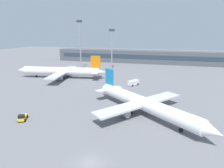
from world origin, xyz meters
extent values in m
plane|color=slate|center=(0.00, 40.00, 0.00)|extent=(400.00, 400.00, 0.00)
cube|color=#4C5156|center=(0.00, 114.97, 4.50)|extent=(138.85, 12.00, 9.00)
cube|color=#263847|center=(0.00, 108.92, 4.95)|extent=(131.91, 0.16, 2.80)
cylinder|color=white|center=(6.08, 22.63, 3.12)|extent=(28.87, 24.03, 3.59)
cone|color=white|center=(20.66, 11.02, 3.12)|extent=(5.22, 5.13, 3.41)
cone|color=white|center=(-8.36, 34.14, 3.12)|extent=(4.38, 4.21, 2.52)
cube|color=#197FBF|center=(-6.12, 32.36, 7.52)|extent=(3.47, 2.86, 5.20)
cube|color=silver|center=(-6.34, 32.54, 3.31)|extent=(7.96, 9.05, 0.23)
cube|color=silver|center=(5.34, 23.22, 2.84)|extent=(21.23, 25.02, 0.47)
cylinder|color=gray|center=(1.81, 18.79, 1.50)|extent=(3.55, 3.37, 1.89)
cylinder|color=gray|center=(8.88, 27.66, 1.50)|extent=(3.55, 3.37, 1.89)
cylinder|color=black|center=(15.40, 15.21, 0.47)|extent=(0.98, 0.89, 0.95)
cylinder|color=black|center=(3.07, 21.89, 0.47)|extent=(0.98, 0.89, 0.95)
cylinder|color=black|center=(6.14, 25.74, 0.47)|extent=(0.98, 0.89, 0.95)
cylinder|color=silver|center=(-37.10, 55.02, 3.41)|extent=(37.34, 9.55, 3.92)
cone|color=silver|center=(-57.22, 51.91, 3.41)|extent=(4.84, 4.34, 3.73)
cone|color=silver|center=(-17.17, 58.09, 3.41)|extent=(4.30, 3.31, 2.75)
cube|color=orange|center=(-20.26, 57.62, 8.21)|extent=(4.55, 1.06, 5.68)
cube|color=silver|center=(-19.95, 57.66, 3.61)|extent=(4.43, 10.65, 0.25)
cube|color=silver|center=(-36.08, 55.17, 3.10)|extent=(9.63, 31.38, 0.52)
cylinder|color=gray|center=(-37.02, 61.30, 1.64)|extent=(3.58, 2.55, 2.07)
cylinder|color=gray|center=(-35.13, 49.05, 1.64)|extent=(3.58, 2.55, 2.07)
cylinder|color=black|center=(-49.96, 53.03, 0.52)|extent=(1.08, 0.57, 1.03)
cylinder|color=black|center=(-35.47, 57.99, 0.52)|extent=(1.08, 0.57, 1.03)
cylinder|color=black|center=(-34.65, 52.68, 0.52)|extent=(1.08, 0.57, 1.03)
cube|color=yellow|center=(-22.69, 10.93, 0.65)|extent=(2.91, 3.89, 0.60)
cube|color=black|center=(-22.30, 10.12, 1.30)|extent=(1.74, 1.60, 0.90)
cylinder|color=black|center=(-22.87, 9.51, 0.35)|extent=(0.53, 0.74, 0.70)
cylinder|color=black|center=(-21.46, 10.18, 0.35)|extent=(0.53, 0.74, 0.70)
cylinder|color=black|center=(-23.91, 11.67, 0.35)|extent=(0.53, 0.74, 0.70)
cylinder|color=black|center=(-22.50, 12.35, 0.35)|extent=(0.53, 0.74, 0.70)
cube|color=white|center=(-1.22, 51.27, 1.13)|extent=(4.45, 5.47, 1.90)
cube|color=#1E2633|center=(-0.16, 52.97, 1.63)|extent=(1.70, 1.14, 0.70)
cylinder|color=black|center=(0.54, 52.18, 0.38)|extent=(0.64, 0.79, 0.76)
cylinder|color=black|center=(-1.19, 53.26, 0.38)|extent=(0.64, 0.79, 0.76)
cylinder|color=black|center=(-1.26, 49.29, 0.38)|extent=(0.64, 0.79, 0.76)
cylinder|color=black|center=(-2.99, 50.37, 0.38)|extent=(0.64, 0.79, 0.76)
cylinder|color=gray|center=(-20.14, 85.08, 11.11)|extent=(0.70, 0.70, 22.21)
cube|color=#333338|center=(-20.14, 85.08, 22.81)|extent=(3.20, 0.80, 1.20)
cylinder|color=gray|center=(-38.25, 80.33, 13.59)|extent=(0.70, 0.70, 27.17)
cube|color=#333338|center=(-38.25, 80.33, 27.77)|extent=(3.20, 0.80, 1.20)
camera|label=1|loc=(10.96, -25.65, 21.32)|focal=30.62mm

